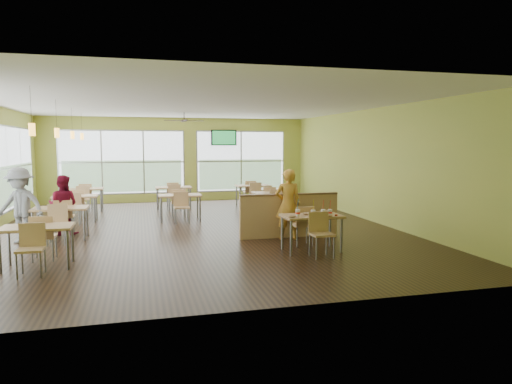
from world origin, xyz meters
TOP-DOWN VIEW (x-y plane):
  - room at (0.00, 0.00)m, footprint 12.00×12.04m
  - window_bays at (-2.65, 3.08)m, footprint 9.24×10.24m
  - main_table at (2.00, -3.00)m, footprint 1.22×1.52m
  - half_wall_divider at (2.00, -1.55)m, footprint 2.40×0.14m
  - dining_tables at (-1.05, 1.71)m, footprint 6.92×8.72m
  - pendant_lights at (-3.20, 0.68)m, footprint 0.11×7.31m
  - ceiling_fan at (-0.00, 3.00)m, footprint 1.25×1.25m
  - tv_backwall at (1.80, 5.90)m, footprint 1.00×0.07m
  - man_plaid at (1.89, -1.79)m, footprint 0.65×0.48m
  - patron_maroon at (-3.23, 0.05)m, footprint 0.82×0.71m
  - patron_grey at (-4.00, -0.67)m, footprint 1.23×0.95m
  - cup_blue at (1.66, -3.11)m, footprint 0.10×0.10m
  - cup_yellow at (1.94, -3.24)m, footprint 0.10×0.10m
  - cup_red_near at (2.18, -3.16)m, footprint 0.10×0.10m
  - cup_red_far at (2.33, -3.17)m, footprint 0.09×0.09m
  - food_basket at (2.41, -2.86)m, footprint 0.22×0.22m
  - ketchup_cup at (2.44, -3.22)m, footprint 0.06×0.06m
  - wrapper_left at (1.51, -3.20)m, footprint 0.19×0.17m
  - wrapper_mid at (1.93, -2.95)m, footprint 0.24×0.22m
  - wrapper_right at (2.27, -3.30)m, footprint 0.16×0.15m

SIDE VIEW (x-z plane):
  - half_wall_divider at x=2.00m, z-range 0.00..1.04m
  - dining_tables at x=-1.05m, z-range 0.20..1.07m
  - main_table at x=2.00m, z-range 0.20..1.07m
  - patron_maroon at x=-3.23m, z-range 0.00..1.46m
  - ketchup_cup at x=2.44m, z-range 0.75..0.78m
  - wrapper_right at x=2.27m, z-range 0.75..0.78m
  - wrapper_left at x=1.51m, z-range 0.75..0.79m
  - wrapper_mid at x=1.93m, z-range 0.75..0.80m
  - food_basket at x=2.41m, z-range 0.75..0.80m
  - man_plaid at x=1.89m, z-range 0.00..1.63m
  - cup_red_far at x=2.33m, z-range 0.65..0.99m
  - cup_red_near at x=2.18m, z-range 0.65..0.99m
  - cup_blue at x=1.66m, z-range 0.64..1.01m
  - cup_yellow at x=1.94m, z-range 0.64..1.01m
  - patron_grey at x=-4.00m, z-range 0.00..1.69m
  - window_bays at x=-2.65m, z-range 0.29..2.66m
  - room at x=0.00m, z-range 0.00..3.20m
  - tv_backwall at x=1.80m, z-range 2.15..2.75m
  - pendant_lights at x=-3.20m, z-range 2.02..2.88m
  - ceiling_fan at x=0.00m, z-range 2.80..3.09m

